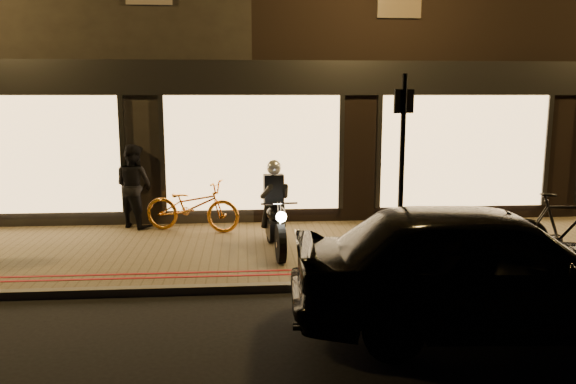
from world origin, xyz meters
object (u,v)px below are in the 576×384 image
object	(u,v)px
motorcycle	(275,217)
bicycle_gold	(192,206)
parked_car	(485,266)
sign_post	(402,163)

from	to	relation	value
motorcycle	bicycle_gold	bearing A→B (deg)	130.49
motorcycle	parked_car	world-z (taller)	motorcycle
parked_car	bicycle_gold	bearing A→B (deg)	42.77
motorcycle	sign_post	bearing A→B (deg)	-38.37
motorcycle	bicycle_gold	xyz separation A→B (m)	(-1.56, 1.58, -0.10)
sign_post	bicycle_gold	xyz separation A→B (m)	(-3.40, 2.84, -1.17)
sign_post	motorcycle	bearing A→B (deg)	145.76
sign_post	parked_car	distance (m)	2.26
bicycle_gold	parked_car	distance (m)	6.19
sign_post	parked_car	size ratio (longest dim) A/B	0.65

